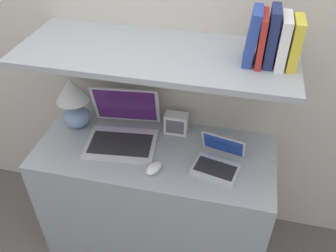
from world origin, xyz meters
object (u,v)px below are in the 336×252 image
at_px(computer_mouse, 154,168).
at_px(book_red, 262,39).
at_px(book_blue, 252,36).
at_px(book_white, 283,41).
at_px(laptop_small, 218,161).
at_px(table_lamp, 73,100).
at_px(laptop_large, 123,130).
at_px(book_yellow, 295,43).
at_px(router_box, 176,123).
at_px(book_navy, 272,37).

distance_m(computer_mouse, book_red, 0.79).
bearing_deg(book_blue, book_white, 0.00).
bearing_deg(laptop_small, table_lamp, 169.49).
bearing_deg(laptop_large, book_red, 0.82).
bearing_deg(computer_mouse, book_yellow, 21.40).
bearing_deg(book_yellow, computer_mouse, -158.60).
bearing_deg(book_white, book_blue, 180.00).
distance_m(router_box, book_white, 0.76).
distance_m(book_white, book_red, 0.08).
xyz_separation_m(laptop_small, book_navy, (0.15, 0.11, 0.63)).
distance_m(laptop_large, book_blue, 0.86).
height_order(laptop_large, book_blue, book_blue).
bearing_deg(book_white, book_navy, 180.00).
xyz_separation_m(router_box, book_blue, (0.34, -0.11, 0.60)).
bearing_deg(book_navy, computer_mouse, -154.69).
height_order(laptop_small, computer_mouse, laptop_small).
distance_m(book_navy, book_blue, 0.08).
bearing_deg(book_red, book_white, 0.00).
relative_size(table_lamp, book_blue, 1.38).
xyz_separation_m(table_lamp, book_yellow, (1.07, -0.05, 0.47)).
height_order(computer_mouse, router_box, router_box).
bearing_deg(table_lamp, book_white, -2.61).
bearing_deg(router_box, book_red, -16.86).
height_order(laptop_small, book_blue, book_blue).
height_order(book_yellow, book_white, book_white).
bearing_deg(laptop_large, router_box, 24.37).
relative_size(laptop_small, book_white, 1.25).
xyz_separation_m(laptop_small, book_red, (0.11, 0.11, 0.62)).
bearing_deg(book_white, book_red, 180.00).
distance_m(table_lamp, book_white, 1.13).
bearing_deg(book_yellow, laptop_small, -156.45).
bearing_deg(computer_mouse, book_red, 27.32).
height_order(laptop_large, laptop_small, laptop_large).
bearing_deg(book_red, laptop_large, -179.18).
distance_m(router_box, book_blue, 0.70).
height_order(book_yellow, book_blue, book_blue).
xyz_separation_m(laptop_large, book_yellow, (0.78, 0.01, 0.59)).
height_order(laptop_large, router_box, laptop_large).
xyz_separation_m(table_lamp, computer_mouse, (0.52, -0.26, -0.16)).
distance_m(laptop_small, book_yellow, 0.67).
bearing_deg(book_white, router_box, 166.12).
bearing_deg(book_white, laptop_large, -179.27).
bearing_deg(computer_mouse, table_lamp, 153.26).
distance_m(table_lamp, book_red, 1.05).
distance_m(laptop_large, laptop_small, 0.54).
relative_size(router_box, book_red, 0.60).
height_order(laptop_small, router_box, laptop_small).
relative_size(table_lamp, book_yellow, 1.55).
distance_m(table_lamp, laptop_small, 0.85).
relative_size(computer_mouse, book_white, 0.54).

